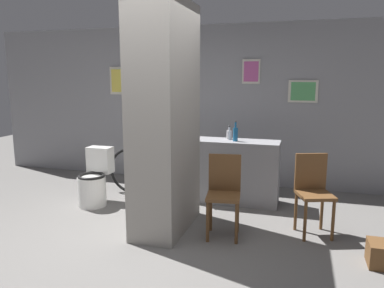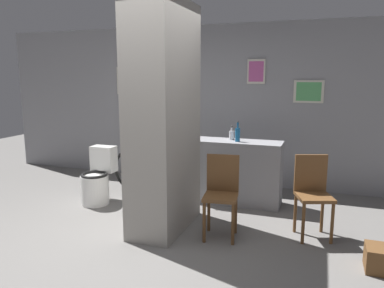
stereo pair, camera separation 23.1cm
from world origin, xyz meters
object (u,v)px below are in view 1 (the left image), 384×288
Objects in this scene: bicycle at (163,172)px; chair_by_doorway at (313,190)px; toilet at (94,181)px; chair_near_pillar at (224,191)px; bottle_tall at (235,134)px.

chair_by_doorway is at bearing -20.06° from bicycle.
toilet is 1.00m from bicycle.
chair_near_pillar is 0.52× the size of bicycle.
chair_by_doorway is (2.91, -0.17, 0.19)m from toilet.
chair_near_pillar is 1.00× the size of chair_by_doorway.
bottle_tall is (1.87, 0.60, 0.67)m from toilet.
bicycle is (-1.15, 1.10, -0.15)m from chair_near_pillar.
chair_near_pillar reaches higher than bicycle.
bottle_tall reaches higher than chair_by_doorway.
toilet is at bearing 157.08° from chair_by_doorway.
toilet reaches higher than bicycle.
chair_by_doorway is at bearing -3.34° from toilet.
bottle_tall is (1.08, 0.00, 0.63)m from bicycle.
chair_by_doorway is 1.38m from bottle_tall.
chair_by_doorway is 0.52× the size of bicycle.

